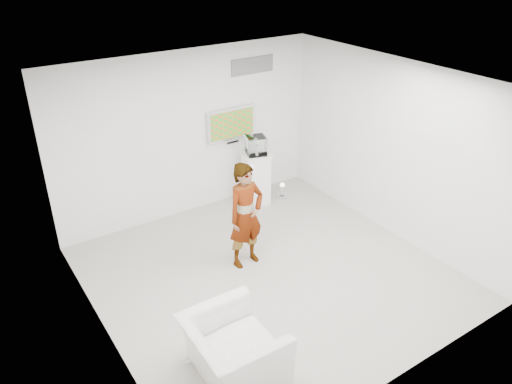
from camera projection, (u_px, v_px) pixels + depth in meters
room at (270, 188)px, 7.02m from camera, size 5.01×5.01×3.00m
tv at (231, 124)px, 9.22m from camera, size 1.00×0.08×0.60m
logo_decal at (252, 66)px, 9.04m from camera, size 0.90×0.02×0.30m
person at (246, 216)px, 7.60m from camera, size 0.66×0.47×1.71m
armchair at (234, 350)px, 5.81m from camera, size 1.02×1.16×0.74m
pedestal at (256, 178)px, 9.55m from camera, size 0.59×0.59×1.02m
floor_uplight at (282, 191)px, 9.87m from camera, size 0.23×0.23×0.30m
vitrine at (256, 145)px, 9.24m from camera, size 0.43×0.43×0.34m
console at (256, 149)px, 9.27m from camera, size 0.10×0.15×0.20m
wii_remote at (252, 167)px, 7.53m from camera, size 0.07×0.14×0.04m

